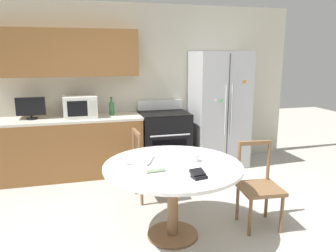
% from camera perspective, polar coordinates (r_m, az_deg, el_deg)
% --- Properties ---
extents(ground_plane, '(14.00, 14.00, 0.00)m').
position_cam_1_polar(ground_plane, '(3.37, 4.34, -20.29)').
color(ground_plane, '#B2ADA3').
extents(back_wall, '(5.20, 0.44, 2.60)m').
position_cam_1_polar(back_wall, '(5.32, -7.92, 8.22)').
color(back_wall, beige).
rests_on(back_wall, ground_plane).
extents(kitchen_counter, '(2.13, 0.64, 0.90)m').
position_cam_1_polar(kitchen_counter, '(5.15, -16.52, -3.54)').
color(kitchen_counter, '#936033').
rests_on(kitchen_counter, ground_plane).
extents(refrigerator, '(0.86, 0.71, 1.86)m').
position_cam_1_polar(refrigerator, '(5.45, 8.87, 2.88)').
color(refrigerator, '#B2B5BA').
rests_on(refrigerator, ground_plane).
extents(oven_range, '(0.75, 0.68, 1.08)m').
position_cam_1_polar(oven_range, '(5.27, -0.62, -2.46)').
color(oven_range, black).
rests_on(oven_range, ground_plane).
extents(microwave, '(0.48, 0.37, 0.32)m').
position_cam_1_polar(microwave, '(5.03, -14.99, 3.27)').
color(microwave, white).
rests_on(microwave, kitchen_counter).
extents(countertop_tv, '(0.40, 0.16, 0.32)m').
position_cam_1_polar(countertop_tv, '(5.10, -22.79, 2.99)').
color(countertop_tv, black).
rests_on(countertop_tv, kitchen_counter).
extents(counter_bottle, '(0.08, 0.08, 0.28)m').
position_cam_1_polar(counter_bottle, '(5.12, -9.79, 3.08)').
color(counter_bottle, '#2D6B38').
rests_on(counter_bottle, kitchen_counter).
extents(dining_table, '(1.36, 1.36, 0.77)m').
position_cam_1_polar(dining_table, '(3.26, 0.84, -8.80)').
color(dining_table, white).
rests_on(dining_table, ground_plane).
extents(dining_chair_far, '(0.44, 0.44, 0.90)m').
position_cam_1_polar(dining_chair_far, '(4.19, -3.26, -6.95)').
color(dining_chair_far, brown).
rests_on(dining_chair_far, ground_plane).
extents(dining_chair_right, '(0.46, 0.46, 0.90)m').
position_cam_1_polar(dining_chair_right, '(3.68, 15.53, -10.21)').
color(dining_chair_right, brown).
rests_on(dining_chair_right, ground_plane).
extents(candle_glass, '(0.09, 0.09, 0.08)m').
position_cam_1_polar(candle_glass, '(3.31, 4.62, -5.58)').
color(candle_glass, silver).
rests_on(candle_glass, dining_table).
extents(folded_napkin, '(0.18, 0.07, 0.05)m').
position_cam_1_polar(folded_napkin, '(3.01, -2.29, -7.55)').
color(folded_napkin, beige).
rests_on(folded_napkin, dining_table).
extents(wallet, '(0.14, 0.15, 0.07)m').
position_cam_1_polar(wallet, '(2.89, 5.30, -8.44)').
color(wallet, black).
rests_on(wallet, dining_table).
extents(mail_stack, '(0.34, 0.37, 0.02)m').
position_cam_1_polar(mail_stack, '(3.33, -4.73, -5.85)').
color(mail_stack, white).
rests_on(mail_stack, dining_table).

